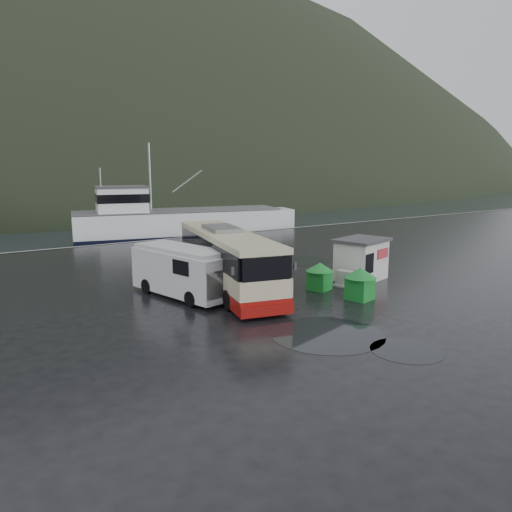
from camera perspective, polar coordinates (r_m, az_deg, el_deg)
ground at (r=24.51m, az=1.55°, el=-4.49°), size 160.00×160.00×0.00m
quay_edge at (r=42.16m, az=-14.16°, el=1.53°), size 160.00×0.60×1.50m
coach_bus at (r=25.72m, az=-3.27°, el=-3.79°), size 5.28×11.55×3.16m
white_van at (r=24.57m, az=-8.36°, el=-4.57°), size 3.27×6.17×2.45m
waste_bin_left at (r=24.25m, az=11.74°, el=-4.88°), size 1.33×1.33×1.54m
waste_bin_right at (r=25.74m, az=7.25°, el=-3.85°), size 1.30×1.30×1.42m
dome_tent at (r=22.82m, az=-0.40°, el=-5.63°), size 2.56×3.21×1.13m
ticket_kiosk at (r=28.42m, az=11.85°, el=-2.62°), size 3.42×2.92×2.30m
jersey_barrier_a at (r=26.47m, az=10.80°, el=-3.55°), size 1.30×1.87×0.85m
jersey_barrier_b at (r=27.67m, az=10.47°, el=-2.92°), size 0.96×1.71×0.82m
fishing_trawler at (r=51.04m, az=-8.74°, el=3.24°), size 24.62×10.46×9.62m
puddles at (r=23.84m, az=6.75°, el=-4.99°), size 12.24×17.58×0.01m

